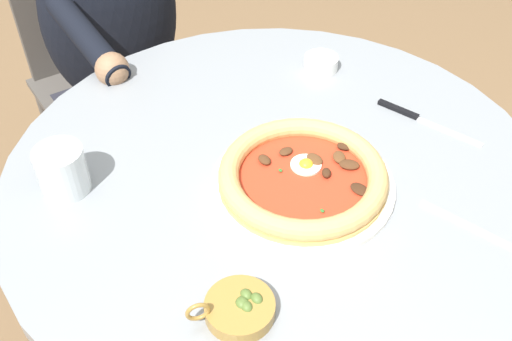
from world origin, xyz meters
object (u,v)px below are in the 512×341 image
object	(u,v)px
ramekin_capers	(321,63)
diner_person	(123,84)
dining_table	(274,229)
olive_pan	(239,308)
steak_knife	(413,116)
fork_utensil	(476,229)
cafe_chair_diner	(101,56)
water_glass	(63,173)
pizza_on_plate	(303,177)

from	to	relation	value
ramekin_capers	diner_person	xyz separation A→B (m)	(0.50, 0.28, -0.25)
dining_table	olive_pan	size ratio (longest dim) A/B	7.82
steak_knife	olive_pan	world-z (taller)	olive_pan
olive_pan	fork_utensil	bearing A→B (deg)	-98.19
steak_knife	cafe_chair_diner	xyz separation A→B (m)	(0.87, 0.34, -0.23)
water_glass	fork_utensil	bearing A→B (deg)	-128.79
water_glass	cafe_chair_diner	size ratio (longest dim) A/B	0.09
ramekin_capers	olive_pan	xyz separation A→B (m)	(-0.43, 0.44, -0.00)
water_glass	diner_person	xyz separation A→B (m)	(0.58, -0.28, -0.27)
dining_table	cafe_chair_diner	xyz separation A→B (m)	(0.86, 0.05, -0.06)
steak_knife	diner_person	size ratio (longest dim) A/B	0.17
dining_table	steak_knife	size ratio (longest dim) A/B	4.70
dining_table	steak_knife	xyz separation A→B (m)	(-0.02, -0.29, 0.17)
steak_knife	ramekin_capers	size ratio (longest dim) A/B	2.83
water_glass	ramekin_capers	xyz separation A→B (m)	(0.08, -0.56, -0.02)
cafe_chair_diner	water_glass	bearing A→B (deg)	159.01
dining_table	diner_person	bearing A→B (deg)	3.22
dining_table	ramekin_capers	bearing A→B (deg)	-49.31
cafe_chair_diner	diner_person	bearing A→B (deg)	-177.56
dining_table	pizza_on_plate	world-z (taller)	pizza_on_plate
ramekin_capers	water_glass	bearing A→B (deg)	97.62
olive_pan	diner_person	world-z (taller)	diner_person
ramekin_capers	olive_pan	world-z (taller)	olive_pan
dining_table	olive_pan	xyz separation A→B (m)	(-0.22, 0.20, 0.18)
fork_utensil	diner_person	world-z (taller)	diner_person
pizza_on_plate	fork_utensil	size ratio (longest dim) A/B	1.73
water_glass	fork_utensil	distance (m)	0.66
steak_knife	diner_person	bearing A→B (deg)	24.63
steak_knife	cafe_chair_diner	size ratio (longest dim) A/B	0.23
olive_pan	fork_utensil	distance (m)	0.39
water_glass	steak_knife	distance (m)	0.64
dining_table	water_glass	bearing A→B (deg)	68.20
olive_pan	diner_person	size ratio (longest dim) A/B	0.10
water_glass	dining_table	bearing A→B (deg)	-111.80
cafe_chair_diner	pizza_on_plate	bearing A→B (deg)	-176.47
water_glass	fork_utensil	xyz separation A→B (m)	(-0.41, -0.51, -0.03)
olive_pan	cafe_chair_diner	bearing A→B (deg)	-8.11
water_glass	ramekin_capers	bearing A→B (deg)	-82.38
ramekin_capers	diner_person	distance (m)	0.63
pizza_on_plate	ramekin_capers	distance (m)	0.35
ramekin_capers	cafe_chair_diner	size ratio (longest dim) A/B	0.08
pizza_on_plate	cafe_chair_diner	distance (m)	0.95
fork_utensil	diner_person	bearing A→B (deg)	12.81
fork_utensil	diner_person	xyz separation A→B (m)	(0.99, 0.23, -0.24)
water_glass	olive_pan	xyz separation A→B (m)	(-0.35, -0.12, -0.02)
ramekin_capers	cafe_chair_diner	bearing A→B (deg)	23.64
water_glass	fork_utensil	size ratio (longest dim) A/B	0.46
diner_person	water_glass	bearing A→B (deg)	153.84
dining_table	ramekin_capers	size ratio (longest dim) A/B	13.32
dining_table	ramekin_capers	distance (m)	0.36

